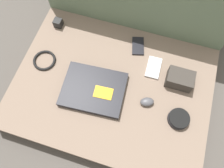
{
  "coord_description": "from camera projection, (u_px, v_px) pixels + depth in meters",
  "views": [
    {
      "loc": [
        0.12,
        -0.39,
        1.13
      ],
      "look_at": [
        0.0,
        0.0,
        0.13
      ],
      "focal_mm": 35.0,
      "sensor_mm": 36.0,
      "label": 1
    }
  ],
  "objects": [
    {
      "name": "phone_silver",
      "position": [
        138.0,
        46.0,
        1.18
      ],
      "size": [
        0.09,
        0.12,
        0.01
      ],
      "rotation": [
        0.0,
        0.0,
        0.26
      ],
      "color": "black",
      "rests_on": "couch_seat"
    },
    {
      "name": "phone_black",
      "position": [
        154.0,
        68.0,
        1.13
      ],
      "size": [
        0.07,
        0.12,
        0.01
      ],
      "rotation": [
        0.0,
        0.0,
        0.03
      ],
      "color": "silver",
      "rests_on": "couch_seat"
    },
    {
      "name": "charger_brick",
      "position": [
        58.0,
        23.0,
        1.22
      ],
      "size": [
        0.04,
        0.04,
        0.05
      ],
      "color": "black",
      "rests_on": "couch_seat"
    },
    {
      "name": "laptop",
      "position": [
        94.0,
        89.0,
        1.07
      ],
      "size": [
        0.32,
        0.26,
        0.03
      ],
      "rotation": [
        0.0,
        0.0,
        0.07
      ],
      "color": "black",
      "rests_on": "couch_seat"
    },
    {
      "name": "speaker_puck",
      "position": [
        179.0,
        119.0,
        1.02
      ],
      "size": [
        0.1,
        0.1,
        0.03
      ],
      "color": "black",
      "rests_on": "couch_seat"
    },
    {
      "name": "computer_mouse",
      "position": [
        147.0,
        102.0,
        1.05
      ],
      "size": [
        0.08,
        0.07,
        0.03
      ],
      "rotation": [
        0.0,
        0.0,
        0.38
      ],
      "color": "#4C4C51",
      "rests_on": "couch_seat"
    },
    {
      "name": "ground_plane",
      "position": [
        112.0,
        93.0,
        1.2
      ],
      "size": [
        8.0,
        8.0,
        0.0
      ],
      "primitive_type": "plane",
      "color": "#4C4742"
    },
    {
      "name": "camera_pouch",
      "position": [
        180.0,
        79.0,
        1.07
      ],
      "size": [
        0.13,
        0.09,
        0.07
      ],
      "color": "#38332D",
      "rests_on": "couch_seat"
    },
    {
      "name": "cable_coil",
      "position": [
        44.0,
        60.0,
        1.14
      ],
      "size": [
        0.12,
        0.12,
        0.01
      ],
      "color": "black",
      "rests_on": "couch_seat"
    },
    {
      "name": "couch_seat",
      "position": [
        112.0,
        90.0,
        1.15
      ],
      "size": [
        0.99,
        0.74,
        0.11
      ],
      "color": "#7A6656",
      "rests_on": "ground_plane"
    }
  ]
}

